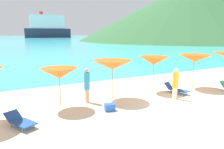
# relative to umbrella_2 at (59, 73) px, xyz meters

# --- Properties ---
(ground_plane) EXTENTS (50.00, 100.00, 0.30)m
(ground_plane) POSITION_rel_umbrella_2_xyz_m (5.95, 7.24, -1.92)
(ground_plane) COLOR beige
(ocean_water) EXTENTS (650.00, 440.00, 0.02)m
(ocean_water) POSITION_rel_umbrella_2_xyz_m (5.95, 224.76, -1.76)
(ocean_water) COLOR #38B7CC
(ocean_water) RESTS_ON ground_plane
(headland_hill) EXTENTS (115.58, 115.58, 29.77)m
(headland_hill) POSITION_rel_umbrella_2_xyz_m (87.37, 75.48, 13.11)
(headland_hill) COLOR #2D5B33
(headland_hill) RESTS_ON ground_plane
(umbrella_2) EXTENTS (1.93, 1.93, 2.03)m
(umbrella_2) POSITION_rel_umbrella_2_xyz_m (0.00, 0.00, 0.00)
(umbrella_2) COLOR #9E7F59
(umbrella_2) RESTS_ON ground_plane
(umbrella_3) EXTENTS (2.12, 2.12, 2.23)m
(umbrella_3) POSITION_rel_umbrella_2_xyz_m (2.92, 0.10, 0.20)
(umbrella_3) COLOR #9E7F59
(umbrella_3) RESTS_ON ground_plane
(umbrella_4) EXTENTS (1.81, 1.81, 2.26)m
(umbrella_4) POSITION_rel_umbrella_2_xyz_m (5.98, 0.39, 0.22)
(umbrella_4) COLOR #9E7F59
(umbrella_4) RESTS_ON ground_plane
(umbrella_5) EXTENTS (2.09, 2.09, 2.29)m
(umbrella_5) POSITION_rel_umbrella_2_xyz_m (8.91, -0.18, 0.27)
(umbrella_5) COLOR #9E7F59
(umbrella_5) RESTS_ON ground_plane
(lounge_chair_5) EXTENTS (0.99, 1.61, 0.59)m
(lounge_chair_5) POSITION_rel_umbrella_2_xyz_m (7.05, -0.55, -1.51)
(lounge_chair_5) COLOR #1E478C
(lounge_chair_5) RESTS_ON ground_plane
(lounge_chair_6) EXTENTS (1.21, 1.57, 0.51)m
(lounge_chair_6) POSITION_rel_umbrella_2_xyz_m (-1.94, -1.30, -1.52)
(lounge_chair_6) COLOR #1E478C
(lounge_chair_6) RESTS_ON ground_plane
(beachgoer_0) EXTENTS (0.35, 0.35, 1.76)m
(beachgoer_0) POSITION_rel_umbrella_2_xyz_m (6.11, -1.41, -0.84)
(beachgoer_0) COLOR beige
(beachgoer_0) RESTS_ON ground_plane
(beachgoer_1) EXTENTS (0.31, 0.31, 1.87)m
(beachgoer_1) POSITION_rel_umbrella_2_xyz_m (1.50, 0.30, -0.76)
(beachgoer_1) COLOR #DBAA84
(beachgoer_1) RESTS_ON ground_plane
(cooler_box) EXTENTS (0.57, 0.47, 0.34)m
(cooler_box) POSITION_rel_umbrella_2_xyz_m (2.01, -1.38, -1.60)
(cooler_box) COLOR blue
(cooler_box) RESTS_ON ground_plane
(cruise_ship) EXTENTS (42.43, 13.37, 23.99)m
(cruise_ship) POSITION_rel_umbrella_2_xyz_m (37.61, 200.40, 7.55)
(cruise_ship) COLOR #262D47
(cruise_ship) RESTS_ON ocean_water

